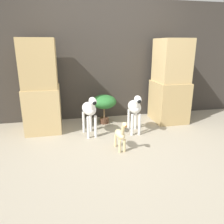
{
  "coord_description": "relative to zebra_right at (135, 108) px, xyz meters",
  "views": [
    {
      "loc": [
        -0.75,
        -2.61,
        1.4
      ],
      "look_at": [
        -0.05,
        0.66,
        0.37
      ],
      "focal_mm": 35.0,
      "sensor_mm": 36.0,
      "label": 1
    }
  ],
  "objects": [
    {
      "name": "rock_pillar_right",
      "position": [
        0.83,
        0.47,
        0.29
      ],
      "size": [
        0.57,
        0.65,
        1.51
      ],
      "color": "tan",
      "rests_on": "ground_plane"
    },
    {
      "name": "wall_back",
      "position": [
        -0.32,
        0.97,
        0.66
      ],
      "size": [
        6.4,
        0.08,
        2.2
      ],
      "color": "#38332D",
      "rests_on": "ground_plane"
    },
    {
      "name": "zebra_right",
      "position": [
        0.0,
        0.0,
        0.0
      ],
      "size": [
        0.23,
        0.52,
        0.67
      ],
      "color": "white",
      "rests_on": "ground_plane"
    },
    {
      "name": "ground_plane",
      "position": [
        -0.32,
        -0.6,
        -0.44
      ],
      "size": [
        14.0,
        14.0,
        0.0
      ],
      "primitive_type": "plane",
      "color": "#9E937F"
    },
    {
      "name": "rock_pillar_left",
      "position": [
        -1.46,
        0.47,
        0.29
      ],
      "size": [
        0.57,
        0.65,
        1.5
      ],
      "color": "tan",
      "rests_on": "ground_plane"
    },
    {
      "name": "potted_palm_front",
      "position": [
        -0.4,
        0.56,
        -0.04
      ],
      "size": [
        0.45,
        0.45,
        0.53
      ],
      "color": "#513323",
      "rests_on": "ground_plane"
    },
    {
      "name": "zebra_left",
      "position": [
        -0.72,
        0.04,
        0.0
      ],
      "size": [
        0.27,
        0.52,
        0.67
      ],
      "color": "white",
      "rests_on": "ground_plane"
    },
    {
      "name": "giraffe_figurine",
      "position": [
        -0.38,
        -0.56,
        -0.2
      ],
      "size": [
        0.14,
        0.37,
        0.46
      ],
      "color": "beige",
      "rests_on": "ground_plane"
    }
  ]
}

